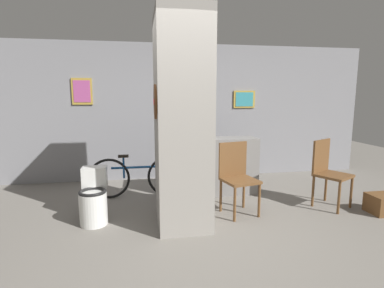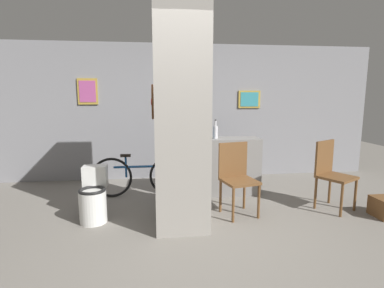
% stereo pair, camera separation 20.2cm
% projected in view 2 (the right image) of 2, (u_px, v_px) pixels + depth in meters
% --- Properties ---
extents(ground_plane, '(14.00, 14.00, 0.00)m').
position_uv_depth(ground_plane, '(189.00, 237.00, 3.48)').
color(ground_plane, slate).
extents(wall_back, '(8.00, 0.09, 2.60)m').
position_uv_depth(wall_back, '(174.00, 112.00, 5.84)').
color(wall_back, gray).
rests_on(wall_back, ground_plane).
extents(pillar_center, '(0.67, 0.96, 2.60)m').
position_uv_depth(pillar_center, '(180.00, 122.00, 3.73)').
color(pillar_center, gray).
rests_on(pillar_center, ground_plane).
extents(counter_shelf, '(1.31, 0.44, 0.93)m').
position_uv_depth(counter_shelf, '(219.00, 166.00, 4.96)').
color(counter_shelf, gray).
rests_on(counter_shelf, ground_plane).
extents(toilet, '(0.35, 0.51, 0.70)m').
position_uv_depth(toilet, '(93.00, 198.00, 3.89)').
color(toilet, silver).
rests_on(toilet, ground_plane).
extents(chair_near_pillar, '(0.52, 0.52, 0.98)m').
position_uv_depth(chair_near_pillar, '(237.00, 175.00, 4.11)').
color(chair_near_pillar, brown).
rests_on(chair_near_pillar, ground_plane).
extents(chair_by_doorway, '(0.59, 0.59, 0.98)m').
position_uv_depth(chair_by_doorway, '(331.00, 171.00, 4.29)').
color(chair_by_doorway, brown).
rests_on(chair_by_doorway, ground_plane).
extents(bicycle, '(1.57, 0.42, 0.70)m').
position_uv_depth(bicycle, '(141.00, 176.00, 4.84)').
color(bicycle, black).
rests_on(bicycle, ground_plane).
extents(bottle_tall, '(0.08, 0.08, 0.31)m').
position_uv_depth(bottle_tall, '(215.00, 131.00, 4.84)').
color(bottle_tall, silver).
rests_on(bottle_tall, counter_shelf).
extents(bottle_short, '(0.06, 0.06, 0.23)m').
position_uv_depth(bottle_short, '(209.00, 134.00, 4.80)').
color(bottle_short, '#19598C').
rests_on(bottle_short, counter_shelf).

